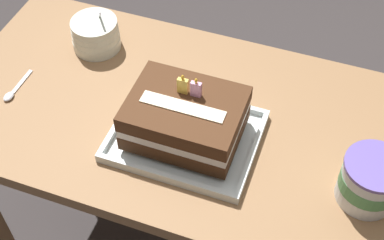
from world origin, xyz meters
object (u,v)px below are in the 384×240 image
at_px(foil_tray, 186,137).
at_px(serving_spoon_near_tray, 12,93).
at_px(birthday_cake, 185,118).
at_px(ice_cream_tub, 370,181).
at_px(bowl_stack, 96,34).

bearing_deg(foil_tray, serving_spoon_near_tray, -178.44).
xyz_separation_m(birthday_cake, ice_cream_tub, (0.41, -0.02, -0.02)).
bearing_deg(serving_spoon_near_tray, bowl_stack, 62.76).
bearing_deg(serving_spoon_near_tray, ice_cream_tub, -0.28).
bearing_deg(foil_tray, bowl_stack, 146.62).
distance_m(bowl_stack, serving_spoon_near_tray, 0.26).
bearing_deg(birthday_cake, serving_spoon_near_tray, -178.44).
distance_m(foil_tray, ice_cream_tub, 0.41).
relative_size(ice_cream_tub, serving_spoon_near_tray, 1.08).
xyz_separation_m(birthday_cake, bowl_stack, (-0.33, 0.22, -0.03)).
relative_size(bowl_stack, ice_cream_tub, 0.99).
height_order(foil_tray, bowl_stack, bowl_stack).
distance_m(ice_cream_tub, serving_spoon_near_tray, 0.86).
relative_size(birthday_cake, serving_spoon_near_tray, 2.09).
relative_size(birthday_cake, ice_cream_tub, 1.92).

